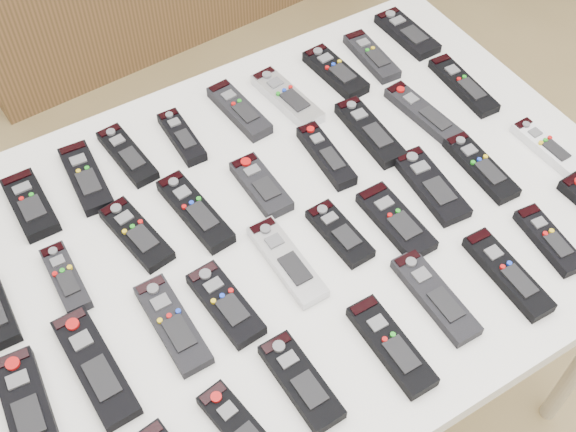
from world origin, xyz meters
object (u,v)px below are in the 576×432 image
remote_1 (30,205)px  remote_34 (435,296)px  remote_15 (326,156)px  remote_21 (173,324)px  remote_33 (391,346)px  remote_27 (481,167)px  remote_9 (407,33)px  remote_32 (301,381)px  table (288,242)px  remote_14 (261,186)px  remote_3 (127,155)px  remote_17 (425,115)px  remote_11 (66,278)px  remote_22 (226,304)px  remote_5 (239,110)px  remote_16 (370,132)px  remote_20 (95,366)px  remote_25 (396,221)px  remote_23 (287,261)px  remote_26 (431,186)px  remote_13 (195,211)px  remote_2 (86,177)px  remote_6 (287,98)px  remote_36 (549,240)px  remote_18 (463,85)px  remote_7 (335,72)px  remote_31 (244,432)px  remote_24 (340,233)px  remote_12 (136,234)px  remote_35 (508,274)px  remote_28 (546,147)px  remote_8 (372,56)px  remote_4 (182,137)px  remote_19 (27,406)px

remote_1 → remote_34: size_ratio=0.84×
remote_15 → remote_34: 0.36m
remote_21 → remote_33: size_ratio=1.04×
remote_34 → remote_27: bearing=36.4°
remote_9 → remote_32: remote_32 is taller
table → remote_14: size_ratio=8.52×
remote_3 → remote_17: (0.56, -0.21, 0.00)m
remote_9 → remote_21: size_ratio=0.91×
remote_11 → remote_22: bearing=-41.1°
remote_5 → remote_11: 0.49m
remote_16 → remote_20: 0.68m
remote_16 → remote_25: remote_16 is taller
remote_20 → remote_32: bearing=-38.1°
remote_17 → remote_21: 0.66m
remote_23 → remote_26: bearing=0.4°
remote_5 → remote_17: remote_5 is taller
remote_11 → remote_13: 0.25m
remote_13 → remote_21: size_ratio=1.02×
remote_9 → remote_13: bearing=-163.0°
remote_2 → remote_11: size_ratio=1.22×
remote_6 → remote_9: size_ratio=1.10×
remote_3 → remote_36: (0.55, -0.57, 0.00)m
remote_18 → remote_36: 0.41m
remote_13 → remote_18: bearing=-4.5°
remote_7 → remote_31: (-0.55, -0.58, -0.00)m
remote_11 → remote_24: (0.45, -0.16, -0.00)m
remote_12 → remote_17: 0.62m
remote_1 → remote_31: (0.12, -0.57, -0.00)m
remote_20 → remote_32: size_ratio=1.29×
table → remote_18: size_ratio=6.73×
remote_6 → remote_9: 0.34m
remote_9 → remote_35: (-0.25, -0.60, 0.00)m
remote_24 → remote_28: remote_28 is taller
remote_26 → remote_36: size_ratio=1.22×
remote_20 → remote_35: size_ratio=1.15×
remote_5 → remote_23: (-0.11, -0.37, -0.00)m
remote_1 → remote_12: size_ratio=0.94×
remote_14 → remote_25: bearing=-50.6°
remote_27 → remote_35: bearing=-117.9°
remote_1 → remote_27: (0.76, -0.36, -0.00)m
remote_12 → remote_8: bearing=6.7°
remote_12 → remote_18: remote_12 is taller
remote_4 → remote_25: size_ratio=0.88×
remote_21 → remote_33: bearing=-38.4°
remote_12 → remote_17: (0.62, -0.03, 0.00)m
remote_12 → remote_34: same height
remote_18 → remote_25: bearing=-144.4°
remote_3 → remote_16: 0.47m
table → remote_31: size_ratio=7.37×
remote_19 → remote_32: bearing=-21.5°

